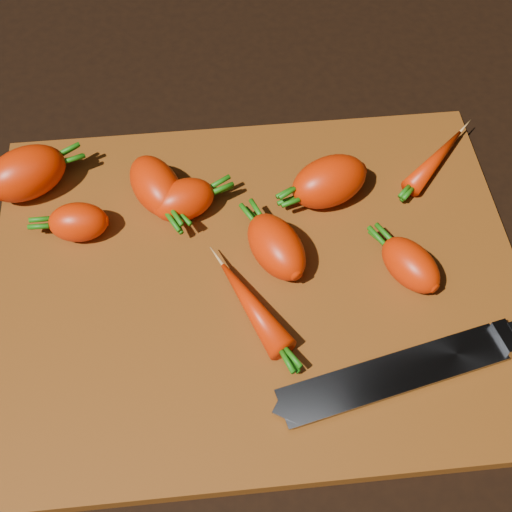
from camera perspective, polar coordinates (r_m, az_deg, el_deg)
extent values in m
cube|color=black|center=(0.69, 0.08, -2.37)|extent=(2.00, 2.00, 0.01)
cube|color=brown|center=(0.68, 0.09, -1.86)|extent=(0.50, 0.40, 0.01)
ellipsoid|color=#EC2700|center=(0.76, -17.92, 6.31)|extent=(0.10, 0.08, 0.05)
ellipsoid|color=#EC2700|center=(0.71, -14.03, 2.64)|extent=(0.06, 0.04, 0.04)
ellipsoid|color=#EC2700|center=(0.72, -8.00, 5.57)|extent=(0.07, 0.09, 0.05)
ellipsoid|color=#EC2700|center=(0.67, 1.64, 0.75)|extent=(0.07, 0.09, 0.05)
ellipsoid|color=#EC2700|center=(0.72, 5.88, 5.95)|extent=(0.09, 0.08, 0.05)
ellipsoid|color=#EC2700|center=(0.71, -5.81, 4.48)|extent=(0.07, 0.06, 0.04)
ellipsoid|color=#EC2700|center=(0.67, 12.26, -0.70)|extent=(0.07, 0.08, 0.04)
ellipsoid|color=#EC2700|center=(0.78, 14.19, 7.50)|extent=(0.09, 0.09, 0.02)
ellipsoid|color=#EC2700|center=(0.64, -0.32, -4.02)|extent=(0.07, 0.11, 0.03)
cube|color=gray|center=(0.60, 2.03, -12.19)|extent=(0.21, 0.08, 0.00)
cube|color=gray|center=(0.63, 11.43, -9.11)|extent=(0.02, 0.03, 0.01)
cube|color=black|center=(0.65, 16.51, -7.32)|extent=(0.12, 0.05, 0.02)
cylinder|color=#B2B2B7|center=(0.64, 15.32, -7.45)|extent=(0.01, 0.01, 0.00)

